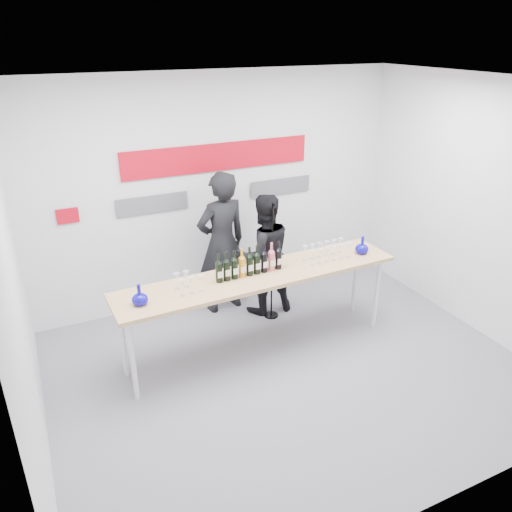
{
  "coord_description": "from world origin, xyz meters",
  "views": [
    {
      "loc": [
        -2.27,
        -3.9,
        3.41
      ],
      "look_at": [
        -0.12,
        0.61,
        1.15
      ],
      "focal_mm": 35.0,
      "sensor_mm": 36.0,
      "label": 1
    }
  ],
  "objects_px": {
    "tasting_table": "(260,280)",
    "presenter_left": "(222,243)",
    "presenter_right": "(263,255)",
    "mic_stand": "(272,283)"
  },
  "relations": [
    {
      "from": "tasting_table",
      "to": "presenter_left",
      "type": "height_order",
      "value": "presenter_left"
    },
    {
      "from": "tasting_table",
      "to": "presenter_right",
      "type": "distance_m",
      "value": 0.91
    },
    {
      "from": "mic_stand",
      "to": "presenter_right",
      "type": "bearing_deg",
      "value": 114.23
    },
    {
      "from": "presenter_right",
      "to": "mic_stand",
      "type": "distance_m",
      "value": 0.38
    },
    {
      "from": "presenter_left",
      "to": "mic_stand",
      "type": "bearing_deg",
      "value": 126.88
    },
    {
      "from": "tasting_table",
      "to": "presenter_left",
      "type": "relative_size",
      "value": 1.74
    },
    {
      "from": "tasting_table",
      "to": "presenter_left",
      "type": "distance_m",
      "value": 1.07
    },
    {
      "from": "presenter_left",
      "to": "presenter_right",
      "type": "height_order",
      "value": "presenter_left"
    },
    {
      "from": "presenter_left",
      "to": "presenter_right",
      "type": "bearing_deg",
      "value": 141.21
    },
    {
      "from": "tasting_table",
      "to": "presenter_left",
      "type": "xyz_separation_m",
      "value": [
        -0.02,
        1.07,
        0.04
      ]
    }
  ]
}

